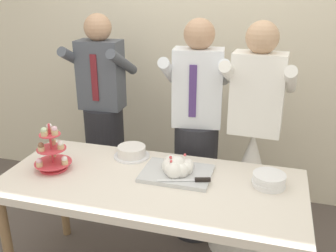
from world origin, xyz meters
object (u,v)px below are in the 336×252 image
(round_cake, at_px, (132,152))
(person_bride, at_px, (250,176))
(dessert_table, at_px, (150,192))
(plate_stack, at_px, (269,180))
(person_groom, at_px, (196,146))
(person_guest, at_px, (104,127))
(main_cake_tray, at_px, (177,169))
(cupcake_stand, at_px, (52,152))

(round_cake, distance_m, person_bride, 0.87)
(dessert_table, bearing_deg, plate_stack, 11.13)
(person_groom, height_order, person_guest, same)
(round_cake, height_order, person_guest, person_guest)
(main_cake_tray, xyz_separation_m, person_guest, (-0.80, 0.68, -0.07))
(dessert_table, bearing_deg, round_cake, 128.73)
(dessert_table, relative_size, plate_stack, 9.18)
(main_cake_tray, height_order, round_cake, main_cake_tray)
(cupcake_stand, bearing_deg, round_cake, 36.66)
(dessert_table, bearing_deg, person_guest, 130.12)
(plate_stack, distance_m, person_guest, 1.50)
(plate_stack, height_order, person_groom, person_groom)
(dessert_table, xyz_separation_m, cupcake_stand, (-0.63, -0.02, 0.19))
(dessert_table, distance_m, round_cake, 0.38)
(dessert_table, height_order, round_cake, round_cake)
(person_guest, bearing_deg, round_cake, -49.13)
(person_bride, bearing_deg, cupcake_stand, -152.65)
(cupcake_stand, relative_size, person_guest, 0.18)
(round_cake, height_order, person_bride, person_bride)
(dessert_table, bearing_deg, person_bride, 46.86)
(main_cake_tray, relative_size, person_bride, 0.26)
(round_cake, relative_size, person_bride, 0.14)
(dessert_table, height_order, main_cake_tray, main_cake_tray)
(person_bride, bearing_deg, person_guest, 170.56)
(dessert_table, height_order, person_bride, person_bride)
(cupcake_stand, height_order, person_guest, person_guest)
(round_cake, relative_size, person_guest, 0.14)
(plate_stack, distance_m, person_groom, 0.73)
(person_groom, bearing_deg, dessert_table, -102.85)
(person_groom, xyz_separation_m, person_guest, (-0.81, 0.16, 0.00))
(dessert_table, xyz_separation_m, main_cake_tray, (0.13, 0.11, 0.12))
(round_cake, xyz_separation_m, person_guest, (-0.44, 0.51, -0.06))
(person_groom, bearing_deg, round_cake, -136.38)
(person_guest, bearing_deg, person_groom, -11.19)
(cupcake_stand, distance_m, person_bride, 1.37)
(cupcake_stand, bearing_deg, person_groom, 40.14)
(plate_stack, bearing_deg, main_cake_tray, -177.58)
(plate_stack, bearing_deg, dessert_table, -168.87)
(cupcake_stand, xyz_separation_m, round_cake, (0.41, 0.30, -0.08))
(main_cake_tray, bearing_deg, person_groom, 88.82)
(cupcake_stand, height_order, person_groom, person_groom)
(cupcake_stand, bearing_deg, plate_stack, 6.82)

